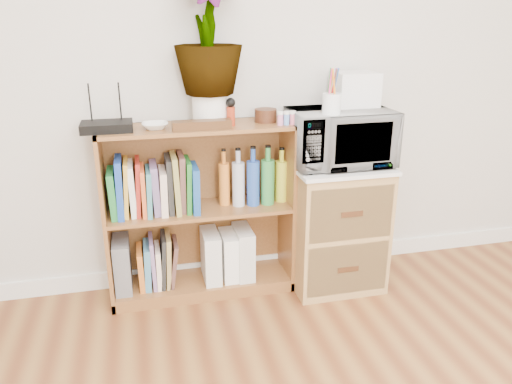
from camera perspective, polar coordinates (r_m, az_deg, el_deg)
name	(u,v)px	position (r m, az deg, el deg)	size (l,w,h in m)	color
skirting_board	(257,263)	(3.08, 0.09, -8.11)	(4.00, 0.02, 0.10)	white
bookshelf	(200,212)	(2.72, -6.41, -2.29)	(1.00, 0.30, 0.95)	brown
wicker_unit	(334,226)	(2.88, 8.89, -3.81)	(0.50, 0.45, 0.70)	#9E7542
microwave	(340,137)	(2.70, 9.55, 6.19)	(0.53, 0.36, 0.29)	silver
pen_cup	(332,104)	(2.54, 8.63, 9.95)	(0.09, 0.09, 0.10)	white
small_appliance	(355,89)	(2.79, 11.20, 11.46)	(0.23, 0.19, 0.18)	white
router	(107,126)	(2.54, -16.67, 7.18)	(0.24, 0.17, 0.04)	black
white_bowl	(155,126)	(2.53, -11.46, 7.42)	(0.13, 0.13, 0.03)	white
plant_pot	(210,109)	(2.59, -5.25, 9.40)	(0.18, 0.18, 0.15)	white
potted_plant	(208,32)	(2.55, -5.52, 17.72)	(0.33, 0.33, 0.60)	#327C31
trinket_box	(202,125)	(2.48, -6.21, 7.61)	(0.29, 0.07, 0.05)	#3A220F
kokeshi_doll	(231,116)	(2.55, -2.89, 8.63)	(0.04, 0.04, 0.10)	#9E2C13
wooden_bowl	(266,115)	(2.64, 1.11, 8.75)	(0.12, 0.12, 0.07)	#3C1C10
paint_jars	(287,119)	(2.57, 3.51, 8.29)	(0.11, 0.04, 0.06)	pink
file_box	(122,264)	(2.81, -15.02, -7.96)	(0.09, 0.23, 0.29)	slate
magazine_holder_left	(211,255)	(2.82, -5.19, -7.24)	(0.09, 0.23, 0.28)	silver
magazine_holder_mid	(229,255)	(2.84, -3.13, -7.20)	(0.08, 0.21, 0.27)	white
magazine_holder_right	(243,252)	(2.85, -1.46, -6.84)	(0.09, 0.23, 0.29)	silver
cookbooks	(154,187)	(2.64, -11.57, 0.52)	(0.46, 0.20, 0.31)	#217C37
liquor_bottles	(255,176)	(2.70, -0.16, 1.79)	(0.38, 0.07, 0.32)	orange
lower_books	(157,263)	(2.82, -11.23, -7.93)	(0.22, 0.19, 0.29)	orange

